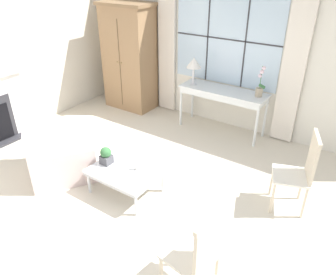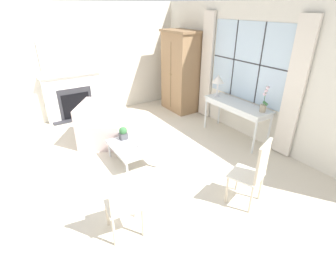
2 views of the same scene
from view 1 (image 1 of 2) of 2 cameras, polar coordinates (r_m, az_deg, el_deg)
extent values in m
plane|color=beige|center=(4.52, -8.41, -11.30)|extent=(14.00, 14.00, 0.00)
cube|color=silver|center=(6.19, 10.07, 14.54)|extent=(7.20, 0.06, 2.80)
cube|color=silver|center=(6.11, 10.12, 16.52)|extent=(2.01, 0.01, 1.61)
cube|color=#2D2D33|center=(6.26, 6.97, 17.03)|extent=(0.02, 0.02, 1.61)
cube|color=#2D2D33|center=(5.97, 13.35, 15.91)|extent=(0.02, 0.02, 1.61)
cube|color=#2D2D33|center=(6.11, 10.09, 16.51)|extent=(2.01, 0.02, 0.02)
cube|color=silver|center=(6.73, -0.16, 15.33)|extent=(0.37, 0.06, 2.58)
cube|color=silver|center=(5.77, 20.98, 11.10)|extent=(0.37, 0.06, 2.58)
cube|color=silver|center=(6.45, -26.63, 12.55)|extent=(0.06, 7.20, 2.80)
cube|color=#93704C|center=(7.01, -6.74, 13.42)|extent=(1.02, 0.60, 2.09)
cube|color=olive|center=(6.80, -7.29, 22.14)|extent=(1.10, 0.66, 0.06)
cube|color=brown|center=(6.80, -8.39, 12.47)|extent=(0.01, 0.01, 1.75)
sphere|color=#997F4C|center=(6.82, -8.78, 12.84)|extent=(0.03, 0.03, 0.03)
sphere|color=#997F4C|center=(6.76, -8.13, 12.73)|extent=(0.03, 0.03, 0.03)
cube|color=silver|center=(6.00, 9.62, 8.06)|extent=(1.58, 0.52, 0.03)
cube|color=silver|center=(6.02, 9.57, 7.49)|extent=(1.52, 0.50, 0.10)
cylinder|color=silver|center=(6.29, 2.25, 5.47)|extent=(0.04, 0.04, 0.78)
cylinder|color=silver|center=(5.73, 15.10, 1.93)|extent=(0.04, 0.04, 0.78)
cylinder|color=silver|center=(6.65, 4.30, 6.73)|extent=(0.04, 0.04, 0.78)
cylinder|color=silver|center=(6.11, 16.57, 3.48)|extent=(0.04, 0.04, 0.78)
cylinder|color=silver|center=(6.19, 4.40, 9.32)|extent=(0.11, 0.11, 0.02)
cylinder|color=silver|center=(6.14, 4.45, 10.74)|extent=(0.04, 0.04, 0.30)
cone|color=white|center=(6.07, 4.54, 12.89)|extent=(0.28, 0.28, 0.18)
cylinder|color=tan|center=(5.80, 15.56, 7.61)|extent=(0.12, 0.12, 0.15)
cylinder|color=#336638|center=(5.72, 15.91, 10.08)|extent=(0.01, 0.01, 0.38)
cube|color=#336638|center=(5.76, 16.05, 8.58)|extent=(0.12, 0.02, 0.08)
sphere|color=silver|center=(5.73, 15.77, 10.33)|extent=(0.07, 0.07, 0.07)
sphere|color=silver|center=(5.70, 16.06, 10.93)|extent=(0.07, 0.07, 0.07)
sphere|color=silver|center=(5.68, 16.36, 11.54)|extent=(0.07, 0.07, 0.07)
cube|color=beige|center=(5.20, -17.86, -3.73)|extent=(1.28, 1.27, 0.42)
cube|color=beige|center=(5.00, -22.70, -0.21)|extent=(0.86, 0.67, 0.45)
cube|color=beige|center=(5.49, -18.30, -1.14)|extent=(0.67, 0.84, 0.56)
cube|color=beige|center=(4.85, -17.62, -5.26)|extent=(0.67, 0.84, 0.56)
cube|color=white|center=(4.43, 20.58, -6.29)|extent=(0.56, 0.56, 0.03)
cube|color=beige|center=(4.32, 23.84, -3.44)|extent=(0.17, 0.39, 0.54)
cube|color=beige|center=(4.18, 24.62, -0.07)|extent=(0.18, 0.42, 0.05)
cylinder|color=beige|center=(4.40, 17.72, -10.04)|extent=(0.04, 0.04, 0.46)
cylinder|color=beige|center=(4.70, 17.62, -7.19)|extent=(0.04, 0.04, 0.46)
cylinder|color=beige|center=(4.45, 22.64, -10.51)|extent=(0.04, 0.04, 0.46)
cylinder|color=beige|center=(4.76, 22.19, -7.66)|extent=(0.04, 0.04, 0.46)
cube|color=beige|center=(3.24, 3.82, -19.70)|extent=(0.50, 0.50, 0.03)
cube|color=beige|center=(2.97, 7.17, -18.07)|extent=(0.09, 0.41, 0.51)
cube|color=beige|center=(2.77, 7.52, -14.15)|extent=(0.10, 0.43, 0.05)
cylinder|color=beige|center=(3.41, -1.18, -22.57)|extent=(0.04, 0.04, 0.45)
cylinder|color=beige|center=(3.60, 3.19, -19.03)|extent=(0.04, 0.04, 0.45)
cylinder|color=beige|center=(3.46, 8.45, -22.00)|extent=(0.04, 0.04, 0.45)
cube|color=silver|center=(4.50, -7.49, -5.74)|extent=(0.93, 0.69, 0.03)
cube|color=#B1B3B8|center=(4.52, -7.47, -6.08)|extent=(0.91, 0.68, 0.04)
cylinder|color=silver|center=(4.69, -13.61, -7.56)|extent=(0.04, 0.04, 0.34)
cylinder|color=silver|center=(4.21, -5.62, -11.53)|extent=(0.04, 0.04, 0.34)
cylinder|color=silver|center=(5.02, -8.77, -4.34)|extent=(0.04, 0.04, 0.34)
cylinder|color=silver|center=(4.58, -0.93, -7.60)|extent=(0.04, 0.04, 0.34)
cube|color=#4C4C51|center=(4.64, -10.67, -3.77)|extent=(0.15, 0.15, 0.13)
sphere|color=#336638|center=(4.58, -10.80, -2.57)|extent=(0.15, 0.15, 0.15)
cylinder|color=silver|center=(4.48, -5.37, -5.51)|extent=(0.08, 0.08, 0.01)
cylinder|color=silver|center=(4.44, -5.40, -4.88)|extent=(0.06, 0.06, 0.11)
cylinder|color=black|center=(4.41, -5.44, -4.23)|extent=(0.00, 0.00, 0.01)
camera|label=2|loc=(1.77, 87.68, -5.01)|focal=28.00mm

